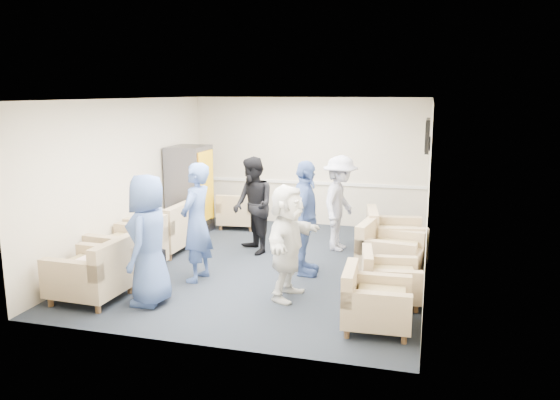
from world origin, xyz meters
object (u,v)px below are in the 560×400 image
(armchair_left_mid, at_px, (130,250))
(person_front_right, at_px, (288,242))
(vending_machine, at_px, (190,190))
(person_mid_right, at_px, (305,218))
(person_back_left, at_px, (253,206))
(armchair_left_near, at_px, (94,275))
(armchair_left_far, at_px, (163,232))
(armchair_right_near, at_px, (372,303))
(armchair_right_far, at_px, (391,240))
(armchair_corner, at_px, (239,213))
(armchair_right_midfar, at_px, (386,254))
(person_mid_left, at_px, (197,222))
(person_front_left, at_px, (149,240))
(person_back_right, at_px, (340,203))
(armchair_right_midnear, at_px, (387,281))

(armchair_left_mid, distance_m, person_front_right, 2.68)
(vending_machine, xyz_separation_m, person_mid_right, (2.78, -1.88, 0.01))
(armchair_left_mid, bearing_deg, person_back_left, 141.77)
(armchair_left_mid, distance_m, person_back_left, 2.24)
(armchair_left_near, distance_m, armchair_left_far, 2.30)
(armchair_left_far, height_order, armchair_right_near, armchair_left_far)
(armchair_right_far, distance_m, armchair_corner, 3.59)
(armchair_left_near, height_order, armchair_right_midfar, armchair_left_near)
(armchair_left_near, relative_size, person_mid_left, 0.53)
(armchair_right_far, height_order, person_back_left, person_back_left)
(armchair_left_far, xyz_separation_m, person_mid_right, (2.67, -0.46, 0.52))
(person_back_left, bearing_deg, armchair_left_near, -66.54)
(person_front_left, xyz_separation_m, person_back_left, (0.61, 2.60, -0.03))
(person_back_left, xyz_separation_m, person_back_right, (1.44, 0.58, 0.00))
(person_back_right, bearing_deg, armchair_left_mid, 134.39)
(person_front_left, distance_m, person_mid_right, 2.44)
(person_front_left, relative_size, person_mid_left, 0.98)
(armchair_right_midnear, height_order, armchair_right_far, armchair_right_far)
(person_front_left, bearing_deg, person_front_right, 104.99)
(armchair_right_midfar, height_order, person_front_left, person_front_left)
(armchair_left_near, distance_m, person_front_left, 0.95)
(armchair_right_near, bearing_deg, armchair_left_far, 57.84)
(vending_machine, distance_m, person_mid_left, 2.87)
(person_mid_right, bearing_deg, vending_machine, 50.06)
(armchair_left_mid, relative_size, armchair_right_midnear, 1.18)
(armchair_right_midnear, height_order, person_front_left, person_front_left)
(person_mid_left, distance_m, person_mid_right, 1.65)
(armchair_left_mid, xyz_separation_m, person_back_right, (2.94, 2.18, 0.48))
(person_front_right, bearing_deg, armchair_right_midnear, -74.82)
(armchair_right_near, relative_size, armchair_right_midnear, 0.97)
(armchair_left_near, relative_size, person_back_left, 0.55)
(person_back_right, bearing_deg, person_mid_right, 176.13)
(armchair_right_near, distance_m, person_mid_right, 2.22)
(armchair_right_near, relative_size, armchair_right_midfar, 0.81)
(vending_machine, xyz_separation_m, person_front_right, (2.77, -2.91, -0.08))
(armchair_right_far, xyz_separation_m, person_mid_left, (-2.76, -1.71, 0.52))
(armchair_left_near, bearing_deg, armchair_corner, 175.22)
(person_mid_left, relative_size, person_back_left, 1.05)
(armchair_right_near, xyz_separation_m, person_mid_right, (-1.23, 1.75, 0.58))
(person_front_left, distance_m, person_mid_left, 1.04)
(person_back_left, relative_size, person_mid_right, 0.95)
(armchair_corner, bearing_deg, armchair_right_far, 149.98)
(person_front_left, bearing_deg, armchair_left_near, -87.23)
(armchair_left_mid, xyz_separation_m, armchair_right_far, (3.89, 1.72, -0.00))
(armchair_right_near, xyz_separation_m, armchair_right_far, (0.03, 2.77, 0.06))
(armchair_left_far, xyz_separation_m, person_back_left, (1.54, 0.43, 0.48))
(armchair_right_near, xyz_separation_m, armchair_right_midfar, (0.01, 1.98, 0.04))
(person_mid_left, distance_m, person_front_right, 1.54)
(armchair_left_mid, xyz_separation_m, person_front_right, (2.63, -0.33, 0.42))
(armchair_right_far, height_order, armchair_corner, armchair_right_far)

